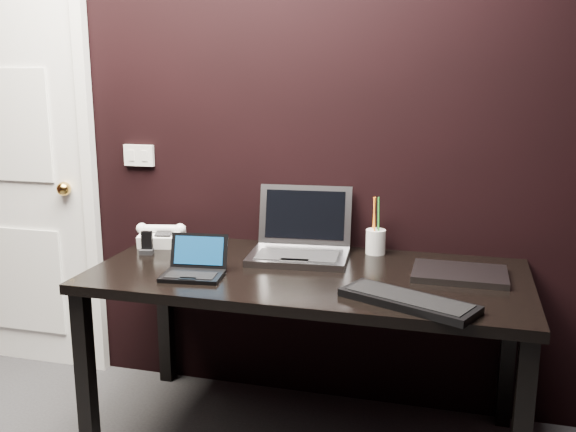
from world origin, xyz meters
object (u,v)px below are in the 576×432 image
(pen_cup, at_px, (376,241))
(mobile_phone, at_px, (147,245))
(silver_laptop, at_px, (300,245))
(ext_keyboard, at_px, (408,301))
(desk, at_px, (307,290))
(netbook, at_px, (194,268))
(closed_laptop, at_px, (460,274))
(door, at_px, (8,166))
(desk_phone, at_px, (162,236))

(pen_cup, bearing_deg, mobile_phone, -164.81)
(silver_laptop, distance_m, ext_keyboard, 0.68)
(desk, xyz_separation_m, mobile_phone, (-0.73, 0.06, 0.11))
(netbook, height_order, closed_laptop, netbook)
(netbook, relative_size, silver_laptop, 0.57)
(mobile_phone, bearing_deg, door, 161.23)
(mobile_phone, bearing_deg, silver_laptop, 10.97)
(door, xyz_separation_m, desk_phone, (0.92, -0.17, -0.26))
(door, relative_size, desk_phone, 9.20)
(ext_keyboard, bearing_deg, desk, 146.50)
(desk, bearing_deg, door, 167.18)
(closed_laptop, height_order, desk_phone, desk_phone)
(desk, xyz_separation_m, ext_keyboard, (0.41, -0.27, 0.09))
(door, relative_size, silver_laptop, 4.89)
(silver_laptop, xyz_separation_m, pen_cup, (0.30, 0.13, 0.00))
(desk, bearing_deg, closed_laptop, 8.33)
(desk_phone, height_order, mobile_phone, desk_phone)
(desk_phone, bearing_deg, desk, -15.87)
(desk, distance_m, mobile_phone, 0.74)
(mobile_phone, distance_m, pen_cup, 0.99)
(netbook, bearing_deg, mobile_phone, 144.08)
(desk, distance_m, netbook, 0.45)
(netbook, bearing_deg, door, 156.28)
(desk, height_order, pen_cup, pen_cup)
(closed_laptop, relative_size, desk_phone, 1.52)
(ext_keyboard, height_order, desk_phone, desk_phone)
(desk, distance_m, ext_keyboard, 0.51)
(netbook, xyz_separation_m, desk_phone, (-0.32, 0.38, 0.01))
(desk, distance_m, pen_cup, 0.41)
(desk, height_order, silver_laptop, silver_laptop)
(door, bearing_deg, desk_phone, -10.35)
(mobile_phone, bearing_deg, ext_keyboard, -16.42)
(ext_keyboard, distance_m, pen_cup, 0.63)
(ext_keyboard, xyz_separation_m, mobile_phone, (-1.14, 0.34, 0.02))
(desk, relative_size, desk_phone, 7.31)
(door, height_order, desk_phone, door)
(door, xyz_separation_m, mobile_phone, (0.92, -0.31, -0.27))
(door, xyz_separation_m, netbook, (1.24, -0.55, -0.27))
(netbook, xyz_separation_m, closed_laptop, (0.99, 0.25, -0.02))
(door, height_order, netbook, door)
(mobile_phone, bearing_deg, desk_phone, 90.21)
(door, bearing_deg, pen_cup, -1.65)
(ext_keyboard, distance_m, mobile_phone, 1.19)
(door, bearing_deg, silver_laptop, -6.77)
(silver_laptop, distance_m, desk_phone, 0.65)
(desk_phone, bearing_deg, pen_cup, 6.81)
(closed_laptop, distance_m, mobile_phone, 1.31)
(silver_laptop, bearing_deg, netbook, -132.67)
(netbook, bearing_deg, silver_laptop, 47.33)
(silver_laptop, height_order, ext_keyboard, silver_laptop)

